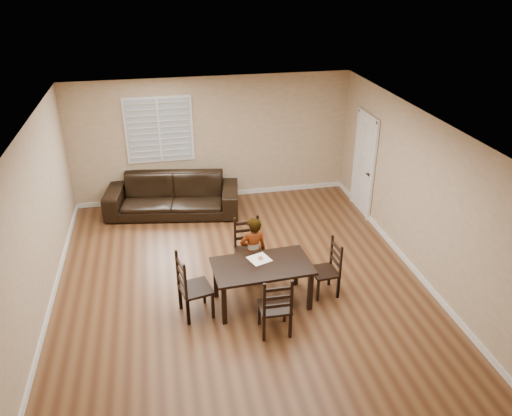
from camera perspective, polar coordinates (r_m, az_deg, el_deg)
The scene contains 11 objects.
ground at distance 8.36m, azimuth -1.74°, elevation -8.76°, with size 7.00×7.00×0.00m, color brown.
room at distance 7.62m, azimuth -1.90°, elevation 3.17°, with size 6.04×7.04×2.72m.
dining_table at distance 7.62m, azimuth 0.70°, elevation -7.09°, with size 1.54×0.92×0.70m.
chair_near at distance 8.49m, azimuth -1.00°, elevation -4.47°, with size 0.46×0.44×1.00m.
chair_far at distance 7.10m, azimuth 2.36°, elevation -11.68°, with size 0.45×0.42×0.98m.
chair_left at distance 7.51m, azimuth -7.87°, elevation -9.18°, with size 0.53×0.56×1.05m.
chair_right at distance 8.06m, azimuth 8.59°, elevation -6.95°, with size 0.42×0.44×0.94m.
child at distance 8.06m, azimuth -0.31°, elevation -5.01°, with size 0.44×0.29×1.22m, color gray.
napkin at distance 7.71m, azimuth 0.38°, elevation -5.85°, with size 0.30×0.30×0.00m, color white.
donut at distance 7.70m, azimuth 0.51°, elevation -5.70°, with size 0.09×0.09×0.03m.
sofa at distance 10.58m, azimuth -9.50°, elevation 1.44°, with size 2.72×1.07×0.80m, color black.
Camera 1 is at (-1.10, -6.72, 4.85)m, focal length 35.00 mm.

